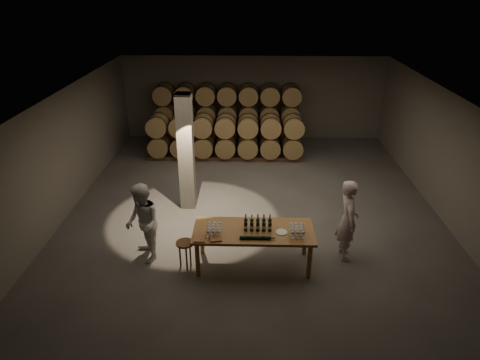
{
  "coord_description": "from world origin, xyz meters",
  "views": [
    {
      "loc": [
        -0.08,
        -10.35,
        5.79
      ],
      "look_at": [
        -0.35,
        -0.41,
        1.1
      ],
      "focal_mm": 32.0,
      "sensor_mm": 36.0,
      "label": 1
    }
  ],
  "objects_px": {
    "notebook_near": "(216,239)",
    "person_man": "(348,220)",
    "person_woman": "(143,223)",
    "bottle_cluster": "(258,224)",
    "plate": "(281,232)",
    "tasting_table": "(254,234)",
    "stool": "(185,247)"
  },
  "relations": [
    {
      "from": "plate",
      "to": "stool",
      "type": "relative_size",
      "value": 0.4
    },
    {
      "from": "bottle_cluster",
      "to": "tasting_table",
      "type": "bearing_deg",
      "value": -152.64
    },
    {
      "from": "plate",
      "to": "person_woman",
      "type": "height_order",
      "value": "person_woman"
    },
    {
      "from": "plate",
      "to": "person_woman",
      "type": "bearing_deg",
      "value": 175.07
    },
    {
      "from": "bottle_cluster",
      "to": "notebook_near",
      "type": "height_order",
      "value": "bottle_cluster"
    },
    {
      "from": "stool",
      "to": "bottle_cluster",
      "type": "bearing_deg",
      "value": 6.75
    },
    {
      "from": "bottle_cluster",
      "to": "stool",
      "type": "xyz_separation_m",
      "value": [
        -1.57,
        -0.19,
        -0.48
      ]
    },
    {
      "from": "notebook_near",
      "to": "person_man",
      "type": "bearing_deg",
      "value": 3.27
    },
    {
      "from": "bottle_cluster",
      "to": "person_man",
      "type": "relative_size",
      "value": 0.31
    },
    {
      "from": "tasting_table",
      "to": "stool",
      "type": "xyz_separation_m",
      "value": [
        -1.48,
        -0.14,
        -0.26
      ]
    },
    {
      "from": "stool",
      "to": "person_man",
      "type": "bearing_deg",
      "value": 8.27
    },
    {
      "from": "plate",
      "to": "person_woman",
      "type": "distance_m",
      "value": 3.05
    },
    {
      "from": "bottle_cluster",
      "to": "plate",
      "type": "distance_m",
      "value": 0.53
    },
    {
      "from": "notebook_near",
      "to": "plate",
      "type": "bearing_deg",
      "value": 0.94
    },
    {
      "from": "bottle_cluster",
      "to": "stool",
      "type": "bearing_deg",
      "value": -173.25
    },
    {
      "from": "tasting_table",
      "to": "plate",
      "type": "bearing_deg",
      "value": -7.91
    },
    {
      "from": "notebook_near",
      "to": "stool",
      "type": "distance_m",
      "value": 0.83
    },
    {
      "from": "person_man",
      "to": "stool",
      "type": "bearing_deg",
      "value": 95.96
    },
    {
      "from": "plate",
      "to": "person_man",
      "type": "height_order",
      "value": "person_man"
    },
    {
      "from": "tasting_table",
      "to": "plate",
      "type": "distance_m",
      "value": 0.61
    },
    {
      "from": "notebook_near",
      "to": "person_man",
      "type": "relative_size",
      "value": 0.12
    },
    {
      "from": "notebook_near",
      "to": "person_woman",
      "type": "bearing_deg",
      "value": 149.09
    },
    {
      "from": "tasting_table",
      "to": "person_man",
      "type": "xyz_separation_m",
      "value": [
        2.09,
        0.38,
        0.16
      ]
    },
    {
      "from": "tasting_table",
      "to": "stool",
      "type": "distance_m",
      "value": 1.51
    },
    {
      "from": "bottle_cluster",
      "to": "person_man",
      "type": "distance_m",
      "value": 2.03
    },
    {
      "from": "notebook_near",
      "to": "person_woman",
      "type": "distance_m",
      "value": 1.75
    },
    {
      "from": "bottle_cluster",
      "to": "person_woman",
      "type": "distance_m",
      "value": 2.54
    },
    {
      "from": "stool",
      "to": "person_man",
      "type": "relative_size",
      "value": 0.34
    },
    {
      "from": "bottle_cluster",
      "to": "person_woman",
      "type": "xyz_separation_m",
      "value": [
        -2.53,
        0.13,
        -0.09
      ]
    },
    {
      "from": "plate",
      "to": "bottle_cluster",
      "type": "bearing_deg",
      "value": 165.74
    },
    {
      "from": "bottle_cluster",
      "to": "plate",
      "type": "height_order",
      "value": "bottle_cluster"
    },
    {
      "from": "bottle_cluster",
      "to": "person_woman",
      "type": "bearing_deg",
      "value": 176.98
    }
  ]
}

